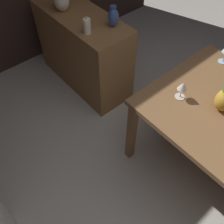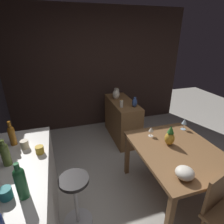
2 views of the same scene
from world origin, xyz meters
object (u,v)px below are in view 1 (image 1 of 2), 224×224
Objects in this scene: sideboard_cabinet at (84,51)px; vase_ceramic_blue at (113,17)px; vase_ceramic_ivory at (61,0)px; pillar_candle_short at (87,26)px; wine_glass_right at (183,87)px.

sideboard_cabinet is 0.62m from vase_ceramic_blue.
vase_ceramic_ivory reaches higher than sideboard_cabinet.
sideboard_cabinet is 0.57m from pillar_candle_short.
wine_glass_right is at bearing 178.49° from sideboard_cabinet.
sideboard_cabinet is at bearing -152.08° from vase_ceramic_ivory.
wine_glass_right is at bearing 171.08° from vase_ceramic_blue.
pillar_candle_short is 0.82× the size of vase_ceramic_blue.
pillar_candle_short is 0.68× the size of vase_ceramic_ivory.
vase_ceramic_ivory is 0.54m from vase_ceramic_blue.
wine_glass_right is 0.74× the size of vase_ceramic_blue.
sideboard_cabinet is 5.89× the size of vase_ceramic_blue.
vase_ceramic_ivory is 1.22× the size of vase_ceramic_blue.
wine_glass_right is 0.90m from vase_ceramic_blue.
pillar_candle_short is (-0.28, 0.12, 0.47)m from sideboard_cabinet.
pillar_candle_short is at bearing 5.50° from wine_glass_right.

